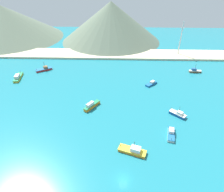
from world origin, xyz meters
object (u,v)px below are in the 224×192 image
object	(u,v)px
fishing_boat_2	(133,150)
fishing_boat_9	(92,105)
fishing_boat_10	(18,77)
radio_tower	(181,39)
fishing_boat_5	(178,114)
fishing_boat_7	(171,133)
fishing_boat_1	(151,83)
fishing_boat_11	(44,69)
fishing_boat_3	(195,71)

from	to	relation	value
fishing_boat_2	fishing_boat_9	size ratio (longest dim) A/B	1.15
fishing_boat_10	radio_tower	world-z (taller)	radio_tower
fishing_boat_5	radio_tower	world-z (taller)	radio_tower
fishing_boat_2	fishing_boat_7	distance (m)	16.59
fishing_boat_9	fishing_boat_1	bearing A→B (deg)	36.16
fishing_boat_1	fishing_boat_11	world-z (taller)	fishing_boat_11
fishing_boat_9	radio_tower	size ratio (longest dim) A/B	0.37
fishing_boat_7	fishing_boat_9	distance (m)	34.57
fishing_boat_7	fishing_boat_10	size ratio (longest dim) A/B	0.72
fishing_boat_7	fishing_boat_2	bearing A→B (deg)	-148.99
fishing_boat_5	fishing_boat_3	bearing A→B (deg)	64.32
fishing_boat_2	radio_tower	distance (m)	94.03
fishing_boat_1	fishing_boat_2	bearing A→B (deg)	-104.86
fishing_boat_3	fishing_boat_2	bearing A→B (deg)	-122.78
fishing_boat_3	fishing_boat_11	bearing A→B (deg)	-179.84
fishing_boat_7	fishing_boat_11	size ratio (longest dim) A/B	0.85
fishing_boat_7	fishing_boat_11	xyz separation A→B (m)	(-62.87, 51.44, 0.06)
fishing_boat_2	fishing_boat_11	world-z (taller)	fishing_boat_11
fishing_boat_1	fishing_boat_11	size ratio (longest dim) A/B	0.71
fishing_boat_3	fishing_boat_9	xyz separation A→B (m)	(-55.34, -35.92, 0.17)
radio_tower	fishing_boat_10	bearing A→B (deg)	-158.67
fishing_boat_10	fishing_boat_3	bearing A→B (deg)	6.31
fishing_boat_3	fishing_boat_10	world-z (taller)	fishing_boat_3
fishing_boat_1	fishing_boat_7	world-z (taller)	fishing_boat_7
fishing_boat_1	fishing_boat_7	size ratio (longest dim) A/B	0.83
fishing_boat_3	fishing_boat_5	world-z (taller)	fishing_boat_3
fishing_boat_11	fishing_boat_9	bearing A→B (deg)	-48.01
fishing_boat_5	fishing_boat_7	xyz separation A→B (m)	(-5.17, -11.33, -0.10)
fishing_boat_1	fishing_boat_10	xyz separation A→B (m)	(-71.57, 4.21, 0.28)
fishing_boat_7	fishing_boat_11	distance (m)	81.23
fishing_boat_1	fishing_boat_10	world-z (taller)	fishing_boat_10
fishing_boat_3	fishing_boat_7	xyz separation A→B (m)	(-24.57, -51.69, -0.17)
fishing_boat_2	radio_tower	size ratio (longest dim) A/B	0.43
fishing_boat_10	fishing_boat_2	bearing A→B (deg)	-39.64
fishing_boat_2	fishing_boat_11	bearing A→B (deg)	129.05
fishing_boat_2	fishing_boat_7	bearing A→B (deg)	31.01
fishing_boat_5	radio_tower	distance (m)	69.31
fishing_boat_2	fishing_boat_5	distance (m)	27.76
fishing_boat_2	fishing_boat_5	xyz separation A→B (m)	(19.38, 19.87, -0.05)
fishing_boat_11	fishing_boat_7	bearing A→B (deg)	-39.29
fishing_boat_2	fishing_boat_1	bearing A→B (deg)	75.14
fishing_boat_3	fishing_boat_1	bearing A→B (deg)	-150.65
fishing_boat_3	fishing_boat_9	distance (m)	65.97
fishing_boat_3	fishing_boat_7	bearing A→B (deg)	-115.43
fishing_boat_5	fishing_boat_7	distance (m)	12.45
fishing_boat_9	radio_tower	distance (m)	81.67
fishing_boat_9	fishing_boat_10	bearing A→B (deg)	149.80
fishing_boat_7	fishing_boat_9	world-z (taller)	fishing_boat_9
fishing_boat_2	radio_tower	world-z (taller)	radio_tower
fishing_boat_1	fishing_boat_5	size ratio (longest dim) A/B	0.98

